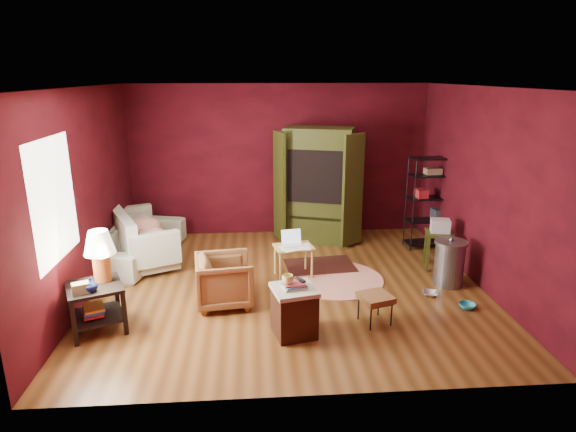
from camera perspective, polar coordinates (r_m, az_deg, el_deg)
name	(u,v)px	position (r m, az deg, el deg)	size (l,w,h in m)	color
room	(286,192)	(6.59, -0.21, 2.82)	(5.54, 5.04, 2.84)	brown
sofa	(138,235)	(8.29, -17.31, -2.17)	(2.12, 0.62, 0.83)	#B7BCA2
armchair	(224,278)	(6.46, -7.56, -7.32)	(0.72, 0.67, 0.74)	black
pet_bowl_steel	(430,288)	(7.02, 16.53, -8.20)	(0.22, 0.05, 0.22)	silver
pet_bowl_turquoise	(468,301)	(6.82, 20.54, -9.40)	(0.22, 0.07, 0.22)	teal
vase	(91,285)	(5.97, -22.35, -7.58)	(0.16, 0.16, 0.16)	#0C123C
mug	(288,278)	(5.52, -0.04, -7.38)	(0.13, 0.10, 0.13)	#DEDA6C
side_table	(98,271)	(6.15, -21.65, -6.11)	(0.80, 0.80, 1.21)	black
sofa_cushions	(139,238)	(8.23, -17.23, -2.50)	(1.45, 2.01, 0.79)	#B7BCA2
hamper	(294,310)	(5.73, 0.73, -11.09)	(0.58, 0.58, 0.68)	#3A1A0D
footstool	(375,299)	(6.06, 10.33, -9.62)	(0.46, 0.46, 0.37)	black
rug_round	(335,279)	(7.31, 5.54, -7.42)	(1.87, 1.87, 0.01)	#F4E1CB
rug_oriental	(320,265)	(7.76, 3.80, -5.84)	(1.15, 0.82, 0.01)	#491A13
laptop_desk	(293,249)	(7.25, 0.63, -3.93)	(0.63, 0.53, 0.70)	#F0CE6D
tv_armoire	(318,183)	(8.67, 3.59, 3.91)	(1.55, 1.15, 2.06)	#353B10
wire_shelving	(431,199)	(8.71, 16.60, 1.99)	(0.81, 0.41, 1.61)	black
small_stand	(440,232)	(7.84, 17.53, -1.82)	(0.49, 0.49, 0.81)	#353B10
trash_can	(449,263)	(7.36, 18.56, -5.27)	(0.59, 0.59, 0.72)	gray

